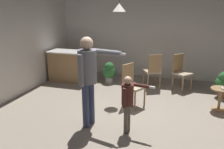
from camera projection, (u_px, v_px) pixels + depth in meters
name	position (u px, v px, depth m)	size (l,w,h in m)	color
ground	(132.00, 117.00, 4.99)	(7.68, 7.68, 0.00)	gray
wall_back	(155.00, 36.00, 7.54)	(6.40, 0.10, 2.70)	beige
wall_left	(1.00, 47.00, 5.52)	(0.10, 6.40, 2.70)	beige
kitchen_counter	(70.00, 66.00, 7.33)	(1.26, 0.66, 0.95)	#99754C
side_table_by_couch	(220.00, 97.00, 5.26)	(0.44, 0.44, 0.52)	#99754C
person_adult	(88.00, 72.00, 4.37)	(0.89, 0.50, 1.75)	#384260
person_child	(128.00, 98.00, 4.24)	(0.59, 0.31, 1.09)	#60564C
dining_chair_by_counter	(153.00, 70.00, 6.65)	(0.57, 0.57, 1.00)	#99754C
dining_chair_near_wall	(132.00, 83.00, 5.46)	(0.56, 0.56, 1.00)	#99754C
dining_chair_centre_back	(181.00, 71.00, 6.55)	(0.59, 0.59, 1.00)	#99754C
potted_plant_corner	(109.00, 71.00, 7.20)	(0.42, 0.42, 0.64)	#B7B2AD
potted_plant_by_wall	(224.00, 83.00, 6.00)	(0.44, 0.44, 0.68)	brown
spare_remote_on_table	(222.00, 88.00, 5.15)	(0.04, 0.13, 0.04)	white
ceiling_light_pendant	(119.00, 7.00, 5.63)	(0.32, 0.32, 0.55)	silver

